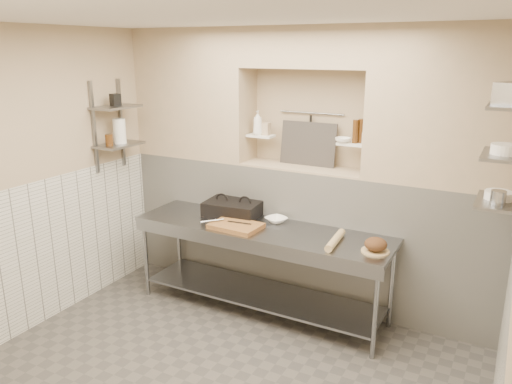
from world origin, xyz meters
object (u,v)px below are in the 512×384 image
Objects in this scene: panini_press at (234,208)px; cutting_board at (236,226)px; jug_left at (120,131)px; bottle_soap at (258,123)px; rolling_pin at (335,240)px; mixing_bowl at (276,220)px; prep_table at (260,252)px; bread_loaf at (376,244)px; bowl_alcove at (343,140)px.

panini_press reaches higher than cutting_board.
bottle_soap is at bearing 25.74° from jug_left.
jug_left is (-2.42, -0.06, 0.81)m from rolling_pin.
mixing_bowl reaches higher than cutting_board.
panini_press is (-0.43, 0.21, 0.33)m from prep_table.
mixing_bowl is 1.13m from bread_loaf.
mixing_bowl reaches higher than prep_table.
bottle_soap reaches higher than jug_left.
bread_loaf is at bearing -3.44° from prep_table.
panini_press is 1.24m from rolling_pin.
bread_loaf reaches higher than cutting_board.
panini_press is 2.92× the size of mixing_bowl.
bottle_soap is at bearing 157.81° from bread_loaf.
rolling_pin reaches higher than prep_table.
panini_press is 2.36× the size of bottle_soap.
bottle_soap reaches higher than rolling_pin.
bowl_alcove is (-0.16, 0.58, 0.80)m from rolling_pin.
bread_loaf reaches higher than rolling_pin.
bowl_alcove reaches higher than prep_table.
rolling_pin is at bearing -74.14° from bowl_alcove.
panini_press is at bearing 168.00° from rolling_pin.
prep_table is 1.97m from jug_left.
panini_press is 3.11× the size of bread_loaf.
mixing_bowl is 0.78× the size of jug_left.
bread_loaf is 0.76× the size of bottle_soap.
mixing_bowl is 0.45× the size of rolling_pin.
jug_left reaches higher than cutting_board.
jug_left reaches higher than rolling_pin.
panini_press is 0.49m from mixing_bowl.
cutting_board is 1.06× the size of rolling_pin.
rolling_pin reaches higher than cutting_board.
prep_table is 13.44× the size of bread_loaf.
mixing_bowl is 0.81× the size of bottle_soap.
bottle_soap is (-1.10, 0.58, 0.90)m from rolling_pin.
panini_press is 1.32× the size of rolling_pin.
bread_loaf reaches higher than prep_table.
mixing_bowl is at bearing 73.95° from prep_table.
bottle_soap reaches higher than bowl_alcove.
prep_table is 1.35m from bottle_soap.
rolling_pin is at bearing -17.47° from panini_press.
cutting_board is at bearing -0.29° from jug_left.
rolling_pin is at bearing -27.91° from bottle_soap.
panini_press is at bearing 170.15° from bread_loaf.
prep_table is at bearing 176.18° from rolling_pin.
bread_loaf is at bearing 0.84° from jug_left.
cutting_board is 2.49× the size of bread_loaf.
bowl_alcove is at bearing 105.86° from rolling_pin.
jug_left is at bearing -154.26° from bottle_soap.
prep_table is 0.36m from mixing_bowl.
panini_press is 3.95× the size of bowl_alcove.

